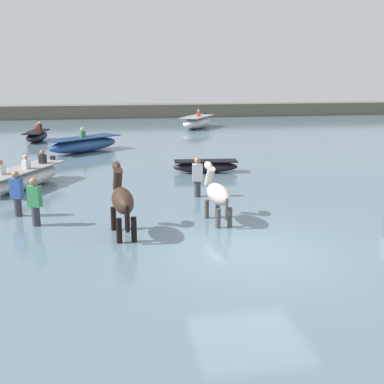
% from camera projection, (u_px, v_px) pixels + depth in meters
% --- Properties ---
extents(ground_plane, '(120.00, 120.00, 0.00)m').
position_uv_depth(ground_plane, '(250.00, 269.00, 10.72)').
color(ground_plane, '#84755B').
extents(water_surface, '(90.00, 90.00, 0.38)m').
position_uv_depth(water_surface, '(181.00, 172.00, 20.24)').
color(water_surface, slate).
rests_on(water_surface, ground).
extents(horse_lead_pinto, '(0.60, 1.71, 1.85)m').
position_uv_depth(horse_lead_pinto, '(217.00, 195.00, 12.66)').
color(horse_lead_pinto, beige).
rests_on(horse_lead_pinto, ground).
extents(horse_trailing_dark_bay, '(0.64, 1.87, 2.02)m').
position_uv_depth(horse_trailing_dark_bay, '(122.00, 202.00, 11.61)').
color(horse_trailing_dark_bay, '#382319').
rests_on(horse_trailing_dark_bay, ground).
extents(boat_far_offshore, '(3.83, 3.47, 1.20)m').
position_uv_depth(boat_far_offshore, '(84.00, 144.00, 24.10)').
color(boat_far_offshore, '#28518E').
rests_on(boat_far_offshore, water_surface).
extents(boat_mid_outer, '(1.32, 2.93, 1.05)m').
position_uv_depth(boat_mid_outer, '(37.00, 136.00, 27.86)').
color(boat_mid_outer, black).
rests_on(boat_mid_outer, water_surface).
extents(boat_near_port, '(2.61, 1.02, 0.47)m').
position_uv_depth(boat_near_port, '(206.00, 166.00, 19.14)').
color(boat_near_port, black).
rests_on(boat_near_port, water_surface).
extents(boat_near_starboard, '(3.20, 4.06, 1.31)m').
position_uv_depth(boat_near_starboard, '(197.00, 122.00, 34.45)').
color(boat_near_starboard, silver).
rests_on(boat_near_starboard, water_surface).
extents(boat_mid_channel, '(2.69, 3.84, 1.14)m').
position_uv_depth(boat_mid_channel, '(24.00, 178.00, 16.57)').
color(boat_mid_channel, silver).
rests_on(boat_mid_channel, water_surface).
extents(person_wading_close, '(0.37, 0.31, 1.63)m').
position_uv_depth(person_wading_close, '(35.00, 207.00, 12.38)').
color(person_wading_close, '#383842').
rests_on(person_wading_close, ground).
extents(person_onlooker_left, '(0.37, 0.30, 1.63)m').
position_uv_depth(person_onlooker_left, '(17.00, 199.00, 13.21)').
color(person_onlooker_left, '#383842').
rests_on(person_onlooker_left, ground).
extents(person_onlooker_right, '(0.34, 0.24, 1.63)m').
position_uv_depth(person_onlooker_right, '(197.00, 181.00, 15.31)').
color(person_onlooker_right, '#383842').
rests_on(person_onlooker_right, ground).
extents(far_shoreline, '(80.00, 2.40, 1.50)m').
position_uv_depth(far_shoreline, '(140.00, 113.00, 43.07)').
color(far_shoreline, '#605B4C').
rests_on(far_shoreline, ground).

